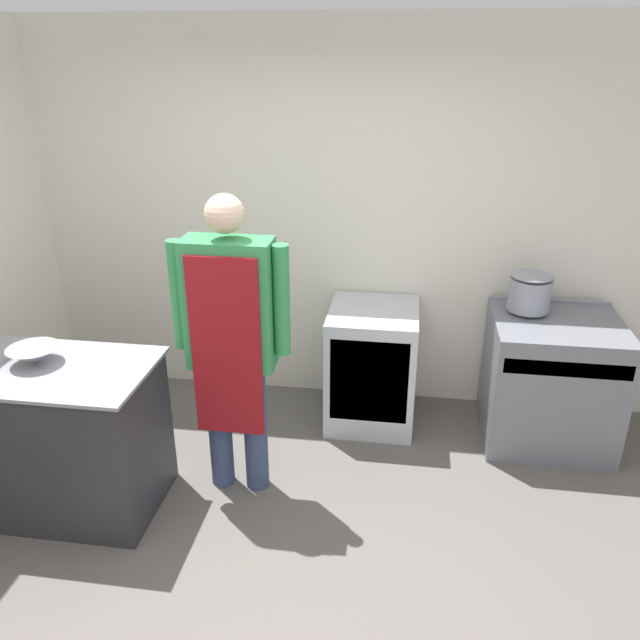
{
  "coord_description": "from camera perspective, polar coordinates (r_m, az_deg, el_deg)",
  "views": [
    {
      "loc": [
        0.61,
        -2.27,
        2.47
      ],
      "look_at": [
        0.12,
        1.1,
        0.99
      ],
      "focal_mm": 35.0,
      "sensor_mm": 36.0,
      "label": 1
    }
  ],
  "objects": [
    {
      "name": "stock_pot",
      "position": [
        4.31,
        18.64,
        2.52
      ],
      "size": [
        0.27,
        0.27,
        0.26
      ],
      "color": "gray",
      "rests_on": "stove"
    },
    {
      "name": "fridge_unit",
      "position": [
        4.42,
        4.77,
        -4.16
      ],
      "size": [
        0.61,
        0.65,
        0.85
      ],
      "color": "silver",
      "rests_on": "ground_plane"
    },
    {
      "name": "prep_counter",
      "position": [
        3.94,
        -23.74,
        -9.65
      ],
      "size": [
        1.3,
        0.69,
        0.89
      ],
      "color": "#2D2D33",
      "rests_on": "ground_plane"
    },
    {
      "name": "wall_back",
      "position": [
        4.48,
        0.2,
        8.99
      ],
      "size": [
        8.0,
        0.05,
        2.7
      ],
      "color": "silver",
      "rests_on": "ground_plane"
    },
    {
      "name": "ground_plane",
      "position": [
        3.41,
        -5.06,
        -23.04
      ],
      "size": [
        14.0,
        14.0,
        0.0
      ],
      "primitive_type": "plane",
      "color": "#5B5651"
    },
    {
      "name": "person_cook",
      "position": [
        3.49,
        -8.12,
        -1.05
      ],
      "size": [
        0.67,
        0.24,
        1.8
      ],
      "color": "#38476B",
      "rests_on": "ground_plane"
    },
    {
      "name": "stove",
      "position": [
        4.47,
        20.28,
        -5.22
      ],
      "size": [
        0.82,
        0.74,
        0.89
      ],
      "color": "slate",
      "rests_on": "ground_plane"
    },
    {
      "name": "mixing_bowl",
      "position": [
        3.74,
        -24.67,
        -2.95
      ],
      "size": [
        0.28,
        0.28,
        0.09
      ],
      "color": "gray",
      "rests_on": "prep_counter"
    }
  ]
}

